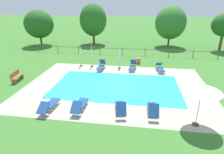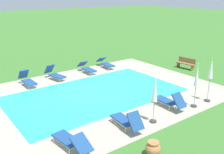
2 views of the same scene
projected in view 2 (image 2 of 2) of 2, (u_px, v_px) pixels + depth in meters
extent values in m
plane|color=#3D752D|center=(95.00, 94.00, 15.40)|extent=(160.00, 160.00, 0.00)
cube|color=#B2A893|center=(95.00, 94.00, 15.40)|extent=(14.89, 10.59, 0.01)
cube|color=#2DB7C6|center=(95.00, 94.00, 15.40)|extent=(10.21, 5.91, 0.01)
cube|color=#C0B59F|center=(129.00, 112.00, 13.06)|extent=(10.69, 0.24, 0.01)
cube|color=#C0B59F|center=(71.00, 80.00, 17.74)|extent=(10.69, 0.24, 0.01)
cube|color=#C0B59F|center=(5.00, 118.00, 12.42)|extent=(0.24, 5.91, 0.01)
cube|color=#C0B59F|center=(156.00, 77.00, 18.38)|extent=(0.24, 5.91, 0.01)
cube|color=navy|center=(165.00, 100.00, 13.68)|extent=(0.63, 1.31, 0.07)
cube|color=navy|center=(179.00, 101.00, 12.87)|extent=(0.61, 0.62, 0.68)
cube|color=silver|center=(165.00, 101.00, 13.70)|extent=(0.60, 1.29, 0.04)
cylinder|color=silver|center=(154.00, 101.00, 14.02)|extent=(0.04, 0.04, 0.28)
cylinder|color=silver|center=(161.00, 99.00, 14.30)|extent=(0.04, 0.04, 0.28)
cylinder|color=silver|center=(169.00, 108.00, 13.17)|extent=(0.04, 0.04, 0.28)
cylinder|color=silver|center=(176.00, 106.00, 13.45)|extent=(0.04, 0.04, 0.28)
cube|color=navy|center=(57.00, 76.00, 17.70)|extent=(0.81, 1.38, 0.07)
cube|color=navy|center=(49.00, 69.00, 18.18)|extent=(0.69, 0.66, 0.71)
cube|color=silver|center=(57.00, 77.00, 17.71)|extent=(0.78, 1.35, 0.04)
cylinder|color=silver|center=(65.00, 79.00, 17.57)|extent=(0.04, 0.04, 0.28)
cylinder|color=silver|center=(59.00, 81.00, 17.21)|extent=(0.04, 0.04, 0.28)
cylinder|color=silver|center=(56.00, 76.00, 18.29)|extent=(0.04, 0.04, 0.28)
cylinder|color=silver|center=(50.00, 77.00, 17.93)|extent=(0.04, 0.04, 0.28)
cube|color=navy|center=(66.00, 139.00, 10.10)|extent=(0.75, 1.36, 0.07)
cube|color=navy|center=(82.00, 144.00, 9.34)|extent=(0.68, 0.80, 0.52)
cube|color=silver|center=(66.00, 140.00, 10.11)|extent=(0.71, 1.33, 0.04)
cylinder|color=silver|center=(54.00, 139.00, 10.37)|extent=(0.04, 0.04, 0.28)
cylinder|color=silver|center=(64.00, 135.00, 10.70)|extent=(0.04, 0.04, 0.28)
cylinder|color=silver|center=(69.00, 151.00, 9.60)|extent=(0.04, 0.04, 0.28)
cylinder|color=silver|center=(80.00, 146.00, 9.94)|extent=(0.04, 0.04, 0.28)
cube|color=navy|center=(89.00, 70.00, 19.12)|extent=(0.63, 1.31, 0.07)
cube|color=navy|center=(83.00, 64.00, 19.81)|extent=(0.62, 0.74, 0.55)
cube|color=silver|center=(89.00, 70.00, 19.14)|extent=(0.60, 1.29, 0.04)
cylinder|color=silver|center=(96.00, 73.00, 18.89)|extent=(0.04, 0.04, 0.28)
cylinder|color=silver|center=(90.00, 74.00, 18.61)|extent=(0.04, 0.04, 0.28)
cylinder|color=silver|center=(88.00, 70.00, 19.74)|extent=(0.04, 0.04, 0.28)
cylinder|color=silver|center=(83.00, 71.00, 19.46)|extent=(0.04, 0.04, 0.28)
cube|color=navy|center=(108.00, 65.00, 20.45)|extent=(0.68, 1.34, 0.07)
cube|color=navy|center=(101.00, 59.00, 21.18)|extent=(0.65, 0.79, 0.51)
cube|color=silver|center=(108.00, 65.00, 20.47)|extent=(0.65, 1.31, 0.04)
cylinder|color=silver|center=(114.00, 68.00, 20.20)|extent=(0.04, 0.04, 0.28)
cylinder|color=silver|center=(109.00, 69.00, 19.93)|extent=(0.04, 0.04, 0.28)
cylinder|color=silver|center=(107.00, 65.00, 21.08)|extent=(0.04, 0.04, 0.28)
cylinder|color=silver|center=(101.00, 66.00, 20.81)|extent=(0.04, 0.04, 0.28)
cube|color=navy|center=(29.00, 82.00, 16.45)|extent=(0.63, 1.31, 0.07)
cube|color=navy|center=(23.00, 74.00, 17.03)|extent=(0.61, 0.60, 0.70)
cube|color=silver|center=(29.00, 83.00, 16.47)|extent=(0.60, 1.29, 0.04)
cylinder|color=silver|center=(37.00, 86.00, 16.25)|extent=(0.04, 0.04, 0.28)
cylinder|color=silver|center=(29.00, 88.00, 15.95)|extent=(0.04, 0.04, 0.28)
cylinder|color=silver|center=(30.00, 82.00, 17.07)|extent=(0.04, 0.04, 0.28)
cylinder|color=silver|center=(22.00, 83.00, 16.77)|extent=(0.04, 0.04, 0.28)
cube|color=navy|center=(123.00, 119.00, 11.62)|extent=(0.70, 1.34, 0.07)
cube|color=navy|center=(135.00, 121.00, 10.78)|extent=(0.64, 0.63, 0.70)
cube|color=silver|center=(123.00, 121.00, 11.63)|extent=(0.67, 1.31, 0.04)
cylinder|color=silver|center=(112.00, 120.00, 11.99)|extent=(0.04, 0.04, 0.28)
cylinder|color=silver|center=(121.00, 117.00, 12.25)|extent=(0.04, 0.04, 0.28)
cylinder|color=silver|center=(125.00, 130.00, 11.10)|extent=(0.04, 0.04, 0.28)
cylinder|color=silver|center=(135.00, 127.00, 11.36)|extent=(0.04, 0.04, 0.28)
cylinder|color=#383838|center=(207.00, 101.00, 14.34)|extent=(0.32, 0.32, 0.08)
cylinder|color=#B2B5B7|center=(209.00, 90.00, 14.14)|extent=(0.04, 0.04, 1.37)
cone|color=white|center=(211.00, 68.00, 13.75)|extent=(0.26, 0.26, 1.08)
sphere|color=white|center=(212.00, 58.00, 13.57)|extent=(0.05, 0.05, 0.05)
cylinder|color=#383838|center=(153.00, 121.00, 12.03)|extent=(0.32, 0.32, 0.08)
cylinder|color=#B2B5B7|center=(154.00, 112.00, 11.88)|extent=(0.04, 0.04, 1.07)
cone|color=white|center=(155.00, 88.00, 11.51)|extent=(0.27, 0.27, 1.28)
sphere|color=white|center=(156.00, 74.00, 11.30)|extent=(0.05, 0.05, 0.05)
cylinder|color=#383838|center=(194.00, 106.00, 13.66)|extent=(0.32, 0.32, 0.08)
cylinder|color=#B2B5B7|center=(195.00, 96.00, 13.48)|extent=(0.04, 0.04, 1.18)
cone|color=white|center=(197.00, 75.00, 13.11)|extent=(0.23, 0.23, 1.19)
sphere|color=white|center=(198.00, 63.00, 12.92)|extent=(0.05, 0.05, 0.05)
cube|color=olive|center=(185.00, 63.00, 20.33)|extent=(0.60, 1.54, 0.06)
cube|color=olive|center=(187.00, 60.00, 20.39)|extent=(0.21, 1.50, 0.40)
cube|color=olive|center=(192.00, 68.00, 19.96)|extent=(0.40, 0.10, 0.41)
cube|color=olive|center=(178.00, 65.00, 20.84)|extent=(0.40, 0.10, 0.41)
ellipsoid|color=#C67547|center=(153.00, 149.00, 9.41)|extent=(0.57, 0.57, 0.51)
cylinder|color=#C67547|center=(153.00, 143.00, 9.33)|extent=(0.43, 0.43, 0.06)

